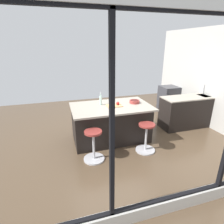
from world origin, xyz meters
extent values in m
plane|color=brown|center=(0.00, 0.00, 0.00)|extent=(7.33, 7.33, 0.00)
cube|color=beige|center=(0.00, 2.44, 2.67)|extent=(5.64, 0.12, 0.15)
cube|color=beige|center=(0.00, 2.44, 0.11)|extent=(5.64, 0.12, 0.21)
cube|color=black|center=(0.00, 2.44, 2.60)|extent=(5.19, 0.06, 0.06)
cube|color=black|center=(0.00, 2.44, 0.21)|extent=(5.19, 0.06, 0.06)
cube|color=black|center=(0.86, 2.44, 1.40)|extent=(0.05, 0.06, 2.39)
cube|color=beige|center=(-2.82, 0.00, 1.37)|extent=(0.12, 4.89, 2.75)
cube|color=black|center=(-2.47, 0.02, 0.43)|extent=(2.18, 0.60, 0.87)
cube|color=#9E9384|center=(-2.47, 0.02, 0.88)|extent=(2.18, 0.60, 0.03)
cube|color=#38383D|center=(-2.74, 0.02, 0.84)|extent=(0.44, 0.36, 0.12)
cylinder|color=#B7B7BC|center=(-2.74, -0.13, 1.04)|extent=(0.02, 0.02, 0.28)
cube|color=#38383D|center=(-2.47, -1.42, 0.43)|extent=(0.60, 0.60, 0.87)
cube|color=black|center=(-2.47, -1.11, 0.39)|extent=(0.44, 0.01, 0.32)
cube|color=black|center=(0.19, 0.14, 0.43)|extent=(1.83, 0.95, 0.87)
cube|color=#9E9384|center=(0.19, 0.19, 0.89)|extent=(1.89, 1.15, 0.04)
cylinder|color=#B7B7BC|center=(-0.40, 0.89, 0.01)|extent=(0.44, 0.44, 0.03)
cylinder|color=#B7B7BC|center=(-0.40, 0.89, 0.32)|extent=(0.05, 0.05, 0.60)
cylinder|color=maroon|center=(-0.40, 0.89, 0.64)|extent=(0.36, 0.36, 0.04)
cylinder|color=#B7B7BC|center=(0.79, 0.89, 0.01)|extent=(0.44, 0.44, 0.03)
cylinder|color=#B7B7BC|center=(0.79, 0.89, 0.32)|extent=(0.05, 0.05, 0.60)
cylinder|color=maroon|center=(0.79, 0.89, 0.64)|extent=(0.36, 0.36, 0.04)
cube|color=tan|center=(0.13, 0.22, 0.92)|extent=(0.36, 0.24, 0.02)
sphere|color=red|center=(0.04, 0.21, 0.97)|extent=(0.08, 0.08, 0.08)
sphere|color=#609E2D|center=(0.21, 0.28, 0.97)|extent=(0.08, 0.08, 0.08)
cylinder|color=silver|center=(0.42, 0.04, 1.02)|extent=(0.06, 0.06, 0.22)
cylinder|color=silver|center=(0.42, 0.04, 1.17)|extent=(0.03, 0.03, 0.08)
cylinder|color=#B7B7BC|center=(0.42, 0.04, 1.21)|extent=(0.03, 0.03, 0.02)
cylinder|color=#993833|center=(-0.42, 0.13, 0.94)|extent=(0.25, 0.25, 0.07)
cylinder|color=#4C1C19|center=(-0.42, 0.13, 0.96)|extent=(0.20, 0.20, 0.04)
camera|label=1|loc=(1.38, 4.15, 2.29)|focal=29.46mm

